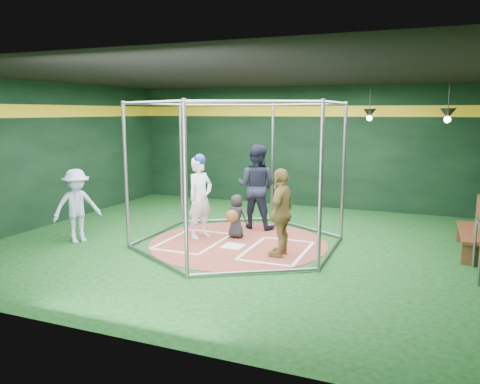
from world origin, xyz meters
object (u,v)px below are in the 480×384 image
at_px(visitor_leopard, 281,212).
at_px(umpire, 256,187).
at_px(dugout_bench, 476,227).
at_px(batter_figure, 200,196).

xyz_separation_m(visitor_leopard, umpire, (-1.20, 1.91, 0.15)).
bearing_deg(visitor_leopard, dugout_bench, 116.66).
bearing_deg(dugout_bench, umpire, 175.87).
bearing_deg(umpire, visitor_leopard, 123.96).
height_order(visitor_leopard, umpire, umpire).
xyz_separation_m(umpire, dugout_bench, (4.73, -0.34, -0.47)).
bearing_deg(visitor_leopard, batter_figure, -104.02).
xyz_separation_m(batter_figure, umpire, (0.85, 1.29, 0.08)).
bearing_deg(batter_figure, umpire, 56.58).
height_order(batter_figure, visitor_leopard, batter_figure).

